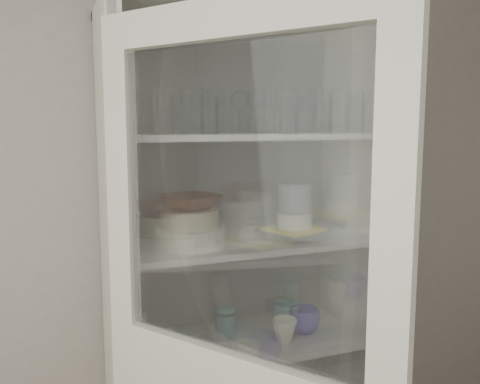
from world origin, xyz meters
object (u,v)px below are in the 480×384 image
object	(u,v)px
goblet_0	(124,112)
mug_white	(285,330)
cream_bowl	(190,218)
white_ramekin	(294,220)
goblet_1	(240,110)
terracotta_bowl	(190,202)
glass_platter	(294,233)
plate_stack_front	(190,236)
yellow_trivet	(294,229)
mug_teal	(287,315)
teal_jar	(225,322)
mug_blue	(304,320)
goblet_2	(257,109)
pantry_cabinet	(234,313)
measuring_cups	(213,343)
grey_bowl_stack	(295,208)
goblet_3	(308,111)
white_canister	(132,332)
plate_stack_back	(189,223)

from	to	relation	value
goblet_0	mug_white	xyz separation A→B (m)	(0.56, -0.20, -0.83)
cream_bowl	white_ramekin	bearing A→B (deg)	3.73
goblet_1	terracotta_bowl	distance (m)	0.43
goblet_1	glass_platter	xyz separation A→B (m)	(0.19, -0.10, -0.48)
goblet_0	plate_stack_front	xyz separation A→B (m)	(0.20, -0.16, -0.44)
yellow_trivet	mug_teal	bearing A→B (deg)	86.01
plate_stack_front	teal_jar	xyz separation A→B (m)	(0.17, 0.11, -0.39)
goblet_0	mug_blue	size ratio (longest dim) A/B	1.21
goblet_1	goblet_2	size ratio (longest dim) A/B	0.96
pantry_cabinet	measuring_cups	xyz separation A→B (m)	(-0.13, -0.12, -0.06)
plate_stack_front	yellow_trivet	world-z (taller)	plate_stack_front
cream_bowl	yellow_trivet	xyz separation A→B (m)	(0.43, 0.03, -0.08)
grey_bowl_stack	mug_white	size ratio (longest dim) A/B	2.08
goblet_2	cream_bowl	distance (m)	0.51
goblet_2	terracotta_bowl	size ratio (longest dim) A/B	0.88
goblet_3	white_canister	xyz separation A→B (m)	(-0.74, -0.03, -0.82)
goblet_1	yellow_trivet	size ratio (longest dim) A/B	0.98
white_canister	plate_stack_back	bearing A→B (deg)	8.24
glass_platter	mug_teal	bearing A→B (deg)	86.01
white_ramekin	teal_jar	distance (m)	0.49
yellow_trivet	goblet_1	bearing A→B (deg)	153.03
goblet_1	glass_platter	distance (m)	0.53
yellow_trivet	plate_stack_back	bearing A→B (deg)	164.35
plate_stack_front	terracotta_bowl	bearing A→B (deg)	180.00
plate_stack_front	cream_bowl	world-z (taller)	cream_bowl
goblet_1	white_ramekin	xyz separation A→B (m)	(0.19, -0.10, -0.43)
white_ramekin	white_canister	size ratio (longest dim) A/B	1.07
pantry_cabinet	mug_teal	xyz separation A→B (m)	(0.22, -0.03, -0.03)
pantry_cabinet	goblet_2	distance (m)	0.82
grey_bowl_stack	mug_blue	bearing A→B (deg)	-77.66
mug_blue	teal_jar	world-z (taller)	mug_blue
glass_platter	teal_jar	size ratio (longest dim) A/B	3.16
goblet_3	grey_bowl_stack	xyz separation A→B (m)	(-0.08, -0.05, -0.39)
plate_stack_back	white_canister	bearing A→B (deg)	-171.76
plate_stack_back	grey_bowl_stack	size ratio (longest dim) A/B	1.14
glass_platter	measuring_cups	size ratio (longest dim) A/B	2.83
cream_bowl	mug_teal	world-z (taller)	cream_bowl
goblet_0	cream_bowl	world-z (taller)	goblet_0
measuring_cups	goblet_0	bearing A→B (deg)	150.02
goblet_1	terracotta_bowl	size ratio (longest dim) A/B	0.85
white_ramekin	mug_white	bearing A→B (deg)	-136.67
goblet_1	cream_bowl	world-z (taller)	goblet_1
goblet_0	cream_bowl	xyz separation A→B (m)	(0.20, -0.16, -0.37)
measuring_cups	white_canister	distance (m)	0.30
plate_stack_front	mug_teal	xyz separation A→B (m)	(0.43, 0.09, -0.38)
yellow_trivet	pantry_cabinet	bearing A→B (deg)	158.13
pantry_cabinet	grey_bowl_stack	bearing A→B (deg)	-8.47
glass_platter	yellow_trivet	bearing A→B (deg)	0.00
plate_stack_front	white_ramekin	size ratio (longest dim) A/B	1.82
goblet_1	mug_teal	bearing A→B (deg)	-10.88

